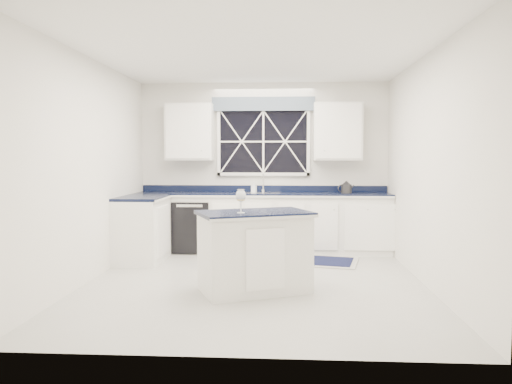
# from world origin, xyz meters

# --- Properties ---
(ground) EXTENTS (4.50, 4.50, 0.00)m
(ground) POSITION_xyz_m (0.00, 0.00, 0.00)
(ground) COLOR #A4A49F
(ground) RESTS_ON ground
(back_wall) EXTENTS (4.00, 0.10, 2.70)m
(back_wall) POSITION_xyz_m (0.00, 2.25, 1.35)
(back_wall) COLOR silver
(back_wall) RESTS_ON ground
(base_cabinets) EXTENTS (3.99, 1.60, 0.90)m
(base_cabinets) POSITION_xyz_m (-0.33, 1.78, 0.45)
(base_cabinets) COLOR white
(base_cabinets) RESTS_ON ground
(countertop) EXTENTS (3.98, 0.64, 0.04)m
(countertop) POSITION_xyz_m (0.00, 1.95, 0.92)
(countertop) COLOR black
(countertop) RESTS_ON base_cabinets
(dishwasher) EXTENTS (0.60, 0.58, 0.82)m
(dishwasher) POSITION_xyz_m (-1.10, 1.95, 0.41)
(dishwasher) COLOR black
(dishwasher) RESTS_ON ground
(window) EXTENTS (1.65, 0.09, 1.26)m
(window) POSITION_xyz_m (0.00, 2.20, 1.83)
(window) COLOR black
(window) RESTS_ON ground
(upper_cabinets) EXTENTS (3.10, 0.34, 0.90)m
(upper_cabinets) POSITION_xyz_m (0.00, 2.08, 1.90)
(upper_cabinets) COLOR white
(upper_cabinets) RESTS_ON ground
(faucet) EXTENTS (0.05, 0.20, 0.30)m
(faucet) POSITION_xyz_m (0.00, 2.14, 1.10)
(faucet) COLOR silver
(faucet) RESTS_ON countertop
(island) EXTENTS (1.39, 1.14, 0.90)m
(island) POSITION_xyz_m (0.02, -0.39, 0.45)
(island) COLOR white
(island) RESTS_ON ground
(rug) EXTENTS (1.45, 1.05, 0.02)m
(rug) POSITION_xyz_m (0.73, 1.27, 0.01)
(rug) COLOR #A1A19C
(rug) RESTS_ON ground
(kettle) EXTENTS (0.27, 0.21, 0.20)m
(kettle) POSITION_xyz_m (1.30, 1.93, 1.03)
(kettle) COLOR #2B2B2D
(kettle) RESTS_ON countertop
(wine_glass) EXTENTS (0.11, 0.11, 0.26)m
(wine_glass) POSITION_xyz_m (-0.11, -0.55, 1.08)
(wine_glass) COLOR silver
(wine_glass) RESTS_ON island
(soap_bottle) EXTENTS (0.09, 0.09, 0.16)m
(soap_bottle) POSITION_xyz_m (-0.15, 2.17, 1.02)
(soap_bottle) COLOR silver
(soap_bottle) RESTS_ON countertop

